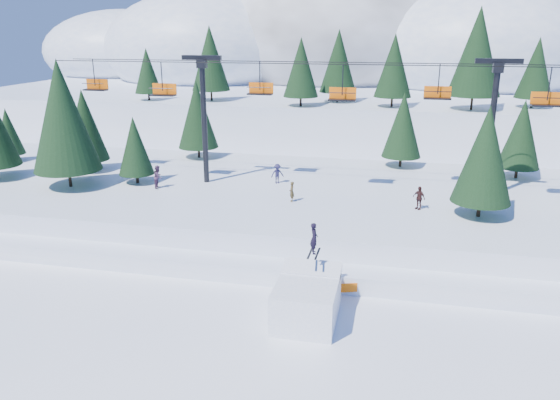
% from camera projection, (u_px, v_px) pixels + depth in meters
% --- Properties ---
extents(ground, '(160.00, 160.00, 0.00)m').
position_uv_depth(ground, '(256.00, 332.00, 27.83)').
color(ground, white).
rests_on(ground, ground).
extents(mid_shelf, '(70.00, 22.00, 2.50)m').
position_uv_depth(mid_shelf, '(313.00, 203.00, 44.22)').
color(mid_shelf, white).
rests_on(mid_shelf, ground).
extents(berm, '(70.00, 6.00, 1.10)m').
position_uv_depth(berm, '(288.00, 260.00, 35.12)').
color(berm, white).
rests_on(berm, ground).
extents(mountain_ridge, '(119.00, 60.00, 26.46)m').
position_uv_depth(mountain_ridge, '(335.00, 59.00, 94.28)').
color(mountain_ridge, white).
rests_on(mountain_ridge, ground).
extents(jump_kicker, '(3.19, 4.39, 4.96)m').
position_uv_depth(jump_kicker, '(307.00, 300.00, 28.57)').
color(jump_kicker, white).
rests_on(jump_kicker, ground).
extents(chairlift, '(46.00, 3.21, 10.28)m').
position_uv_depth(chairlift, '(328.00, 103.00, 41.62)').
color(chairlift, black).
rests_on(chairlift, mid_shelf).
extents(conifer_stand, '(62.94, 17.02, 10.13)m').
position_uv_depth(conifer_stand, '(333.00, 132.00, 42.51)').
color(conifer_stand, black).
rests_on(conifer_stand, mid_shelf).
extents(distant_skiers, '(21.22, 5.49, 1.85)m').
position_uv_depth(distant_skiers, '(261.00, 181.00, 42.71)').
color(distant_skiers, '#472C47').
rests_on(distant_skiers, mid_shelf).
extents(banner_near, '(2.70, 0.98, 0.90)m').
position_uv_depth(banner_near, '(361.00, 287.00, 31.41)').
color(banner_near, black).
rests_on(banner_near, ground).
extents(banner_far, '(2.63, 1.18, 0.90)m').
position_uv_depth(banner_far, '(470.00, 285.00, 31.64)').
color(banner_far, black).
rests_on(banner_far, ground).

